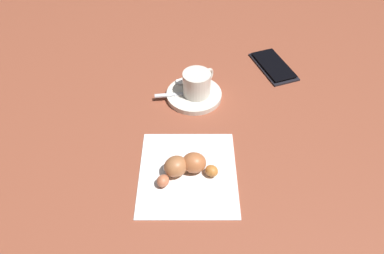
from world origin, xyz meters
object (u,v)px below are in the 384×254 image
(teaspoon, at_px, (194,93))
(napkin, at_px, (190,173))
(espresso_cup, at_px, (197,83))
(cell_phone, at_px, (273,66))
(croissant, at_px, (185,166))
(sugar_packet, at_px, (189,82))
(saucer, at_px, (194,95))

(teaspoon, height_order, napkin, teaspoon)
(espresso_cup, relative_size, cell_phone, 0.52)
(croissant, distance_m, cell_phone, 0.38)
(sugar_packet, distance_m, cell_phone, 0.22)
(cell_phone, bearing_deg, teaspoon, 130.06)
(cell_phone, bearing_deg, sugar_packet, 120.02)
(espresso_cup, height_order, sugar_packet, espresso_cup)
(napkin, bearing_deg, espresso_cup, 5.86)
(sugar_packet, relative_size, cell_phone, 0.38)
(saucer, relative_size, cell_phone, 0.81)
(espresso_cup, xyz_separation_m, croissant, (-0.21, -0.01, -0.02))
(saucer, distance_m, sugar_packet, 0.04)
(teaspoon, distance_m, napkin, 0.21)
(espresso_cup, bearing_deg, croissant, -176.14)
(teaspoon, height_order, cell_phone, teaspoon)
(teaspoon, xyz_separation_m, croissant, (-0.21, -0.02, 0.01))
(espresso_cup, bearing_deg, saucer, 102.52)
(espresso_cup, height_order, teaspoon, espresso_cup)
(teaspoon, relative_size, napkin, 0.66)
(cell_phone, bearing_deg, croissant, 156.79)
(sugar_packet, bearing_deg, croissant, 82.92)
(croissant, bearing_deg, napkin, -84.63)
(napkin, height_order, croissant, croissant)
(espresso_cup, xyz_separation_m, teaspoon, (-0.00, 0.01, -0.02))
(sugar_packet, height_order, croissant, croissant)
(saucer, bearing_deg, napkin, -172.41)
(croissant, relative_size, cell_phone, 0.73)
(saucer, xyz_separation_m, sugar_packet, (0.03, 0.02, 0.01))
(sugar_packet, height_order, napkin, sugar_packet)
(espresso_cup, xyz_separation_m, napkin, (-0.21, -0.02, -0.04))
(teaspoon, distance_m, sugar_packet, 0.04)
(saucer, xyz_separation_m, teaspoon, (-0.00, 0.00, 0.01))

